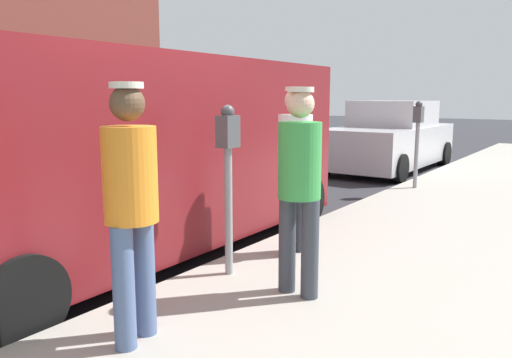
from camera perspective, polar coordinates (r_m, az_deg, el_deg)
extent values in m
plane|color=#2D2D33|center=(5.36, -16.93, -9.94)|extent=(80.00, 80.00, 0.00)
cylinder|color=gray|center=(4.45, -3.17, -3.77)|extent=(0.07, 0.07, 1.15)
cube|color=#4C4C51|center=(4.34, -3.25, 5.46)|extent=(0.14, 0.18, 0.28)
sphere|color=#47474C|center=(4.33, -3.28, 7.70)|extent=(0.12, 0.12, 0.12)
cylinder|color=gray|center=(9.17, 17.90, 2.58)|extent=(0.07, 0.07, 1.15)
cube|color=#4C4C51|center=(9.12, 18.13, 7.05)|extent=(0.14, 0.18, 0.28)
sphere|color=#47474C|center=(9.11, 18.18, 8.12)|extent=(0.12, 0.12, 0.12)
cylinder|color=#383D47|center=(5.16, 5.23, -3.89)|extent=(0.14, 0.14, 0.81)
cylinder|color=#383D47|center=(5.00, 3.56, -4.30)|extent=(0.14, 0.14, 0.81)
cylinder|color=white|center=(4.96, 4.51, 3.88)|extent=(0.34, 0.34, 0.61)
sphere|color=beige|center=(4.94, 4.57, 9.00)|extent=(0.22, 0.22, 0.22)
cylinder|color=silver|center=(4.94, 4.59, 10.27)|extent=(0.21, 0.21, 0.04)
cylinder|color=#383D47|center=(3.98, 6.20, -8.01)|extent=(0.14, 0.14, 0.80)
cylinder|color=#383D47|center=(4.10, 3.60, -7.46)|extent=(0.14, 0.14, 0.80)
cylinder|color=green|center=(3.89, 5.02, 2.13)|extent=(0.34, 0.34, 0.60)
sphere|color=beige|center=(3.86, 5.11, 8.57)|extent=(0.22, 0.22, 0.22)
cylinder|color=silver|center=(3.86, 5.14, 10.17)|extent=(0.21, 0.21, 0.04)
cylinder|color=#4C608C|center=(3.30, -14.92, -11.97)|extent=(0.14, 0.14, 0.80)
cylinder|color=#4C608C|center=(3.46, -12.64, -10.85)|extent=(0.14, 0.14, 0.80)
cylinder|color=orange|center=(3.20, -14.24, 0.48)|extent=(0.34, 0.34, 0.60)
sphere|color=brown|center=(3.16, -14.56, 8.39)|extent=(0.22, 0.22, 0.22)
cylinder|color=silver|center=(3.16, -14.64, 10.36)|extent=(0.21, 0.21, 0.04)
cube|color=maroon|center=(5.66, -12.90, 3.39)|extent=(2.06, 5.22, 1.96)
cylinder|color=black|center=(3.90, -25.46, -12.51)|extent=(0.23, 0.68, 0.68)
cylinder|color=black|center=(6.82, 5.76, -2.49)|extent=(0.23, 0.68, 0.68)
cylinder|color=black|center=(7.89, -6.43, -0.88)|extent=(0.23, 0.68, 0.68)
cube|color=#BCBCC1|center=(12.36, 14.97, 3.81)|extent=(1.85, 4.41, 0.89)
cube|color=#BCBCC1|center=(12.52, 15.48, 7.26)|extent=(1.62, 1.99, 0.60)
cylinder|color=black|center=(10.56, 16.09, 1.18)|extent=(0.22, 0.60, 0.60)
cylinder|color=black|center=(11.24, 7.81, 1.94)|extent=(0.22, 0.60, 0.60)
cylinder|color=black|center=(13.70, 20.74, 2.74)|extent=(0.22, 0.60, 0.60)
cylinder|color=black|center=(14.23, 14.04, 3.29)|extent=(0.22, 0.60, 0.60)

